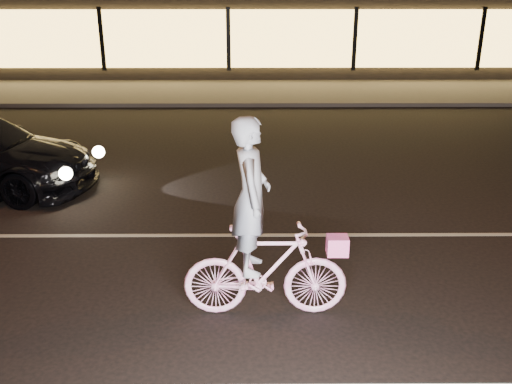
{
  "coord_description": "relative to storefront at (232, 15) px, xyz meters",
  "views": [
    {
      "loc": [
        0.85,
        -6.02,
        3.82
      ],
      "look_at": [
        0.89,
        0.6,
        1.27
      ],
      "focal_mm": 40.0,
      "sensor_mm": 36.0,
      "label": 1
    }
  ],
  "objects": [
    {
      "name": "ground",
      "position": [
        0.0,
        -18.97,
        -2.15
      ],
      "size": [
        90.0,
        90.0,
        0.0
      ],
      "primitive_type": "plane",
      "color": "black",
      "rests_on": "ground"
    },
    {
      "name": "lane_stripe_far",
      "position": [
        0.0,
        -16.97,
        -2.14
      ],
      "size": [
        60.0,
        0.1,
        0.01
      ],
      "primitive_type": "cube",
      "color": "gray",
      "rests_on": "ground"
    },
    {
      "name": "sidewalk",
      "position": [
        0.0,
        -5.97,
        -2.09
      ],
      "size": [
        30.0,
        4.0,
        0.12
      ],
      "primitive_type": "cube",
      "color": "#383533",
      "rests_on": "ground"
    },
    {
      "name": "storefront",
      "position": [
        0.0,
        0.0,
        0.0
      ],
      "size": [
        25.4,
        8.42,
        4.2
      ],
      "color": "black",
      "rests_on": "ground"
    },
    {
      "name": "cyclist",
      "position": [
        0.95,
        -19.13,
        -1.29
      ],
      "size": [
        1.92,
        0.66,
        2.42
      ],
      "rotation": [
        0.0,
        0.0,
        1.57
      ],
      "color": "#FF54B4",
      "rests_on": "ground"
    }
  ]
}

